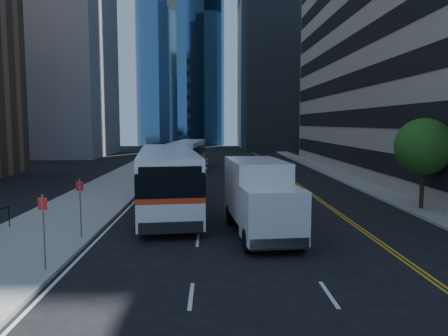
# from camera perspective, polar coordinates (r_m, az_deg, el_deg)

# --- Properties ---
(ground) EXTENTS (160.00, 160.00, 0.00)m
(ground) POSITION_cam_1_polar(r_m,az_deg,el_deg) (17.12, 8.35, -11.02)
(ground) COLOR black
(ground) RESTS_ON ground
(sidewalk_west) EXTENTS (5.00, 90.00, 0.15)m
(sidewalk_west) POSITION_cam_1_polar(r_m,az_deg,el_deg) (42.11, -11.99, -0.92)
(sidewalk_west) COLOR gray
(sidewalk_west) RESTS_ON ground
(sidewalk_east) EXTENTS (2.00, 90.00, 0.15)m
(sidewalk_east) POSITION_cam_1_polar(r_m,az_deg,el_deg) (43.09, 14.44, -0.83)
(sidewalk_east) COLOR gray
(sidewalk_east) RESTS_ON ground
(midrise_west) EXTENTS (18.00, 18.00, 35.00)m
(midrise_west) POSITION_cam_1_polar(r_m,az_deg,el_deg) (73.69, -22.31, 15.23)
(midrise_west) COLOR gray
(midrise_west) RESTS_ON ground
(street_tree) EXTENTS (3.20, 3.20, 5.10)m
(street_tree) POSITION_cam_1_polar(r_m,az_deg,el_deg) (26.93, 24.63, 2.53)
(street_tree) COLOR #332114
(street_tree) RESTS_ON sidewalk_east
(bus_front) EXTENTS (4.56, 13.70, 3.47)m
(bus_front) POSITION_cam_1_polar(r_m,az_deg,el_deg) (24.84, -7.44, -1.27)
(bus_front) COLOR white
(bus_front) RESTS_ON ground
(bus_rear) EXTENTS (3.46, 11.97, 3.05)m
(bus_rear) POSITION_cam_1_polar(r_m,az_deg,el_deg) (47.37, -4.73, 1.86)
(bus_rear) COLOR white
(bus_rear) RESTS_ON ground
(box_truck) EXTENTS (2.99, 7.03, 3.27)m
(box_truck) POSITION_cam_1_polar(r_m,az_deg,el_deg) (19.45, 4.75, -3.71)
(box_truck) COLOR silver
(box_truck) RESTS_ON ground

